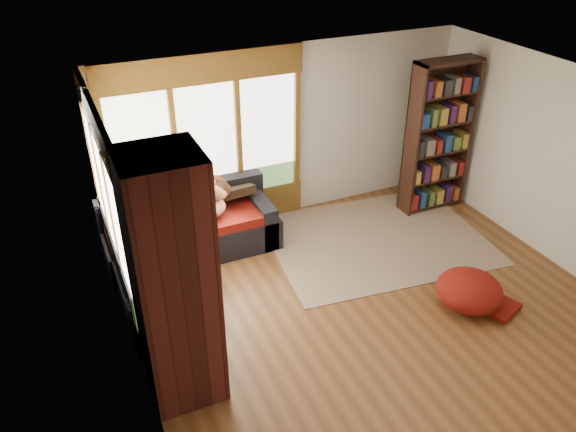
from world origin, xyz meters
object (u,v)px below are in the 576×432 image
object	(u,v)px
bookshelf	(439,138)
dog_tan	(199,206)
sectional_sofa	(176,249)
pouf	(469,290)
brick_chimney	(174,284)
dog_brindle	(149,241)
area_rug	(377,239)

from	to	relation	value
bookshelf	dog_tan	distance (m)	3.72
sectional_sofa	pouf	bearing A→B (deg)	-36.36
brick_chimney	dog_tan	distance (m)	2.40
pouf	dog_brindle	size ratio (longest dim) A/B	0.97
dog_brindle	brick_chimney	bearing A→B (deg)	162.63
pouf	dog_tan	xyz separation A→B (m)	(-2.62, 2.34, 0.57)
sectional_sofa	pouf	distance (m)	3.74
area_rug	sectional_sofa	bearing A→B (deg)	169.91
bookshelf	dog_tan	xyz separation A→B (m)	(-3.70, 0.13, -0.38)
sectional_sofa	area_rug	bearing A→B (deg)	-10.39
brick_chimney	pouf	distance (m)	3.63
area_rug	brick_chimney	bearing A→B (deg)	-154.47
bookshelf	pouf	size ratio (longest dim) A/B	2.92
area_rug	pouf	size ratio (longest dim) A/B	3.78
pouf	dog_brindle	xyz separation A→B (m)	(-3.40, 1.85, 0.51)
area_rug	pouf	xyz separation A→B (m)	(0.22, -1.70, 0.22)
dog_tan	dog_brindle	distance (m)	0.92
bookshelf	sectional_sofa	bearing A→B (deg)	-179.78
brick_chimney	area_rug	size ratio (longest dim) A/B	0.86
brick_chimney	pouf	bearing A→B (deg)	-2.49
bookshelf	dog_brindle	world-z (taller)	bookshelf
brick_chimney	dog_tan	world-z (taller)	brick_chimney
brick_chimney	pouf	xyz separation A→B (m)	(3.47, -0.15, -1.07)
dog_brindle	dog_tan	bearing A→B (deg)	-72.55
dog_tan	brick_chimney	bearing A→B (deg)	-120.15
sectional_sofa	dog_brindle	bearing A→B (deg)	-137.42
pouf	bookshelf	bearing A→B (deg)	64.13
sectional_sofa	dog_tan	distance (m)	0.65
bookshelf	dog_brindle	distance (m)	4.51
bookshelf	dog_tan	size ratio (longest dim) A/B	2.33
bookshelf	dog_brindle	xyz separation A→B (m)	(-4.47, -0.37, -0.43)
bookshelf	dog_brindle	size ratio (longest dim) A/B	2.84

